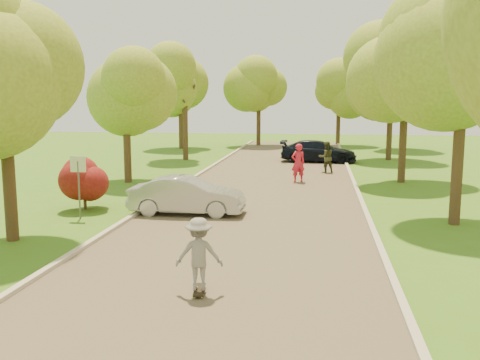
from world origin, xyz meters
The scene contains 22 objects.
ground centered at (0.00, 0.00, 0.00)m, with size 100.00×100.00×0.00m, color #3E6B19.
road centered at (0.00, 8.00, 0.01)m, with size 8.00×60.00×0.01m, color #4C4438.
curb_left centered at (-4.05, 8.00, 0.06)m, with size 0.18×60.00×0.12m, color #B2AD9E.
curb_right centered at (4.05, 8.00, 0.06)m, with size 0.18×60.00×0.12m, color #B2AD9E.
street_sign centered at (-5.80, 4.00, 1.56)m, with size 0.55×0.06×2.17m.
red_shrub centered at (-6.30, 5.50, 1.10)m, with size 1.70×1.70×1.95m.
tree_l_mida centered at (-6.30, 1.00, 5.17)m, with size 4.71×4.60×7.39m.
tree_l_midb centered at (-6.81, 12.00, 4.59)m, with size 4.30×4.20×6.62m.
tree_l_far centered at (-6.39, 22.00, 5.47)m, with size 4.92×4.80×7.79m.
tree_r_mida centered at (7.02, 5.00, 5.54)m, with size 5.13×5.00×7.95m.
tree_r_midb centered at (6.60, 14.00, 4.88)m, with size 4.51×4.40×7.01m.
tree_r_far centered at (7.23, 24.00, 5.83)m, with size 5.33×5.20×8.34m.
tree_bg_a centered at (-8.78, 30.00, 5.31)m, with size 5.12×5.00×7.72m.
tree_bg_b centered at (8.22, 32.00, 5.54)m, with size 5.12×5.00×7.95m.
tree_bg_c centered at (-2.79, 34.00, 5.02)m, with size 4.92×4.80×7.33m.
tree_bg_d centered at (4.22, 36.00, 5.31)m, with size 5.12×5.00×7.72m.
silver_sedan centered at (-2.30, 5.23, 0.68)m, with size 1.43×4.11×1.35m, color #A6A6AA.
dark_sedan centered at (2.30, 21.97, 0.71)m, with size 1.99×4.90×1.42m, color black.
longboard centered at (-0.12, -2.45, 0.09)m, with size 0.33×0.82×0.09m.
skateboarder centered at (-0.12, -2.45, 0.88)m, with size 1.00×0.58×1.55m, color gray.
person_striped centered at (1.33, 13.27, 0.96)m, with size 0.70×0.46×1.92m, color red.
person_olive centered at (2.73, 16.91, 0.88)m, with size 0.85×0.66×1.75m, color #353821.
Camera 1 is at (2.33, -13.08, 4.11)m, focal length 40.00 mm.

